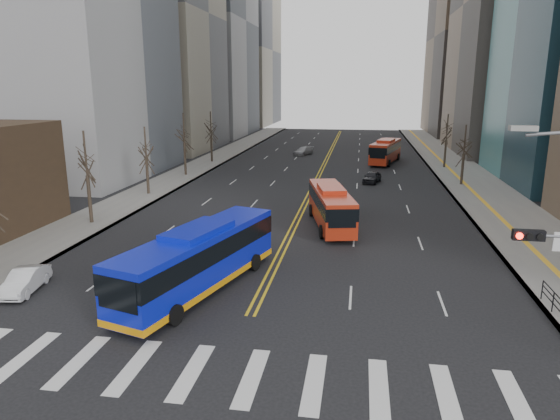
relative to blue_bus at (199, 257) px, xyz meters
name	(u,v)px	position (x,y,z in m)	size (l,w,h in m)	color
ground	(222,374)	(3.33, -7.67, -1.85)	(220.00, 220.00, 0.00)	black
sidewalk_right	(466,177)	(20.83, 37.33, -1.78)	(7.00, 130.00, 0.15)	gray
sidewalk_left	(193,170)	(-13.17, 37.33, -1.78)	(5.00, 130.00, 0.15)	gray
crosswalk	(222,374)	(3.33, -7.67, -1.84)	(26.70, 4.00, 0.01)	silver
centerline	(325,162)	(3.33, 47.33, -1.84)	(0.55, 100.00, 0.01)	gold
street_trees	(244,143)	(-3.85, 26.88, 3.02)	(35.20, 47.20, 7.60)	black
blue_bus	(199,257)	(0.00, 0.00, 0.00)	(5.86, 12.37, 3.53)	#0C19BC
red_bus_near	(331,204)	(6.15, 13.69, -0.08)	(4.39, 10.17, 3.18)	#AE2912
red_bus_far	(386,150)	(11.77, 47.67, 0.02)	(4.93, 10.83, 3.36)	#AE2912
car_white	(25,281)	(-9.17, -1.67, -1.24)	(1.30, 3.73, 1.23)	silver
car_dark_mid	(372,177)	(9.66, 32.46, -1.21)	(1.52, 3.79, 1.29)	black
car_silver	(303,151)	(-0.67, 54.29, -1.24)	(1.72, 4.24, 1.23)	#9B9BA0
car_dark_far	(379,156)	(11.07, 50.93, -1.24)	(2.02, 4.38, 1.22)	black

